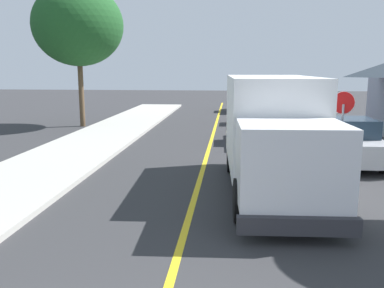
{
  "coord_description": "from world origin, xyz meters",
  "views": [
    {
      "loc": [
        0.96,
        -3.01,
        3.46
      ],
      "look_at": [
        -0.11,
        8.0,
        1.4
      ],
      "focal_mm": 38.57,
      "sensor_mm": 36.0,
      "label": 1
    }
  ],
  "objects_px": {
    "stop_sign": "(343,114)",
    "street_tree_down_block": "(78,25)",
    "parked_car_near": "(263,126)",
    "parked_van_across": "(348,142)",
    "parked_car_mid": "(256,111)",
    "parked_car_far": "(243,102)",
    "box_truck": "(273,129)"
  },
  "relations": [
    {
      "from": "parked_car_near",
      "to": "parked_car_far",
      "type": "bearing_deg",
      "value": 92.52
    },
    {
      "from": "parked_car_far",
      "to": "box_truck",
      "type": "bearing_deg",
      "value": -89.14
    },
    {
      "from": "parked_car_far",
      "to": "parked_van_across",
      "type": "relative_size",
      "value": 1.0
    },
    {
      "from": "box_truck",
      "to": "street_tree_down_block",
      "type": "height_order",
      "value": "street_tree_down_block"
    },
    {
      "from": "parked_car_near",
      "to": "stop_sign",
      "type": "bearing_deg",
      "value": -61.61
    },
    {
      "from": "parked_car_mid",
      "to": "parked_car_far",
      "type": "xyz_separation_m",
      "value": [
        -0.65,
        7.25,
        0.0
      ]
    },
    {
      "from": "stop_sign",
      "to": "parked_van_across",
      "type": "bearing_deg",
      "value": 49.98
    },
    {
      "from": "stop_sign",
      "to": "street_tree_down_block",
      "type": "relative_size",
      "value": 0.32
    },
    {
      "from": "street_tree_down_block",
      "to": "parked_car_near",
      "type": "bearing_deg",
      "value": -23.33
    },
    {
      "from": "box_truck",
      "to": "stop_sign",
      "type": "relative_size",
      "value": 2.75
    },
    {
      "from": "parked_car_far",
      "to": "stop_sign",
      "type": "distance_m",
      "value": 18.41
    },
    {
      "from": "parked_car_mid",
      "to": "stop_sign",
      "type": "xyz_separation_m",
      "value": [
        2.37,
        -10.88,
        1.06
      ]
    },
    {
      "from": "stop_sign",
      "to": "street_tree_down_block",
      "type": "distance_m",
      "value": 16.01
    },
    {
      "from": "parked_car_near",
      "to": "parked_car_mid",
      "type": "xyz_separation_m",
      "value": [
        0.05,
        6.42,
        0.0
      ]
    },
    {
      "from": "parked_car_far",
      "to": "parked_van_across",
      "type": "bearing_deg",
      "value": -79.11
    },
    {
      "from": "parked_van_across",
      "to": "stop_sign",
      "type": "relative_size",
      "value": 1.67
    },
    {
      "from": "parked_van_across",
      "to": "street_tree_down_block",
      "type": "height_order",
      "value": "street_tree_down_block"
    },
    {
      "from": "parked_car_near",
      "to": "parked_car_mid",
      "type": "height_order",
      "value": "same"
    },
    {
      "from": "box_truck",
      "to": "parked_car_near",
      "type": "xyz_separation_m",
      "value": [
        0.28,
        7.62,
        -0.97
      ]
    },
    {
      "from": "parked_car_near",
      "to": "parked_car_mid",
      "type": "bearing_deg",
      "value": 89.59
    },
    {
      "from": "stop_sign",
      "to": "street_tree_down_block",
      "type": "bearing_deg",
      "value": 144.98
    },
    {
      "from": "box_truck",
      "to": "parked_car_far",
      "type": "distance_m",
      "value": 21.31
    },
    {
      "from": "parked_car_mid",
      "to": "parked_car_far",
      "type": "distance_m",
      "value": 7.28
    },
    {
      "from": "parked_car_far",
      "to": "parked_van_across",
      "type": "height_order",
      "value": "same"
    },
    {
      "from": "street_tree_down_block",
      "to": "parked_car_mid",
      "type": "bearing_deg",
      "value": 10.85
    },
    {
      "from": "parked_car_near",
      "to": "stop_sign",
      "type": "relative_size",
      "value": 1.68
    },
    {
      "from": "box_truck",
      "to": "stop_sign",
      "type": "height_order",
      "value": "box_truck"
    },
    {
      "from": "box_truck",
      "to": "parked_car_mid",
      "type": "height_order",
      "value": "box_truck"
    },
    {
      "from": "stop_sign",
      "to": "parked_car_far",
      "type": "bearing_deg",
      "value": 99.44
    },
    {
      "from": "box_truck",
      "to": "street_tree_down_block",
      "type": "distance_m",
      "value": 16.19
    },
    {
      "from": "parked_car_near",
      "to": "parked_van_across",
      "type": "distance_m",
      "value": 4.88
    },
    {
      "from": "parked_van_across",
      "to": "parked_car_near",
      "type": "bearing_deg",
      "value": 124.98
    }
  ]
}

